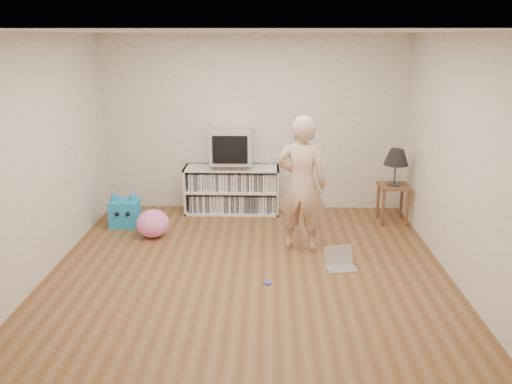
{
  "coord_description": "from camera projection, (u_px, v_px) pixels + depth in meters",
  "views": [
    {
      "loc": [
        0.22,
        -5.12,
        2.56
      ],
      "look_at": [
        0.08,
        0.4,
        0.83
      ],
      "focal_mm": 35.0,
      "sensor_mm": 36.0,
      "label": 1
    }
  ],
  "objects": [
    {
      "name": "side_table",
      "position": [
        393.0,
        194.0,
        7.05
      ],
      "size": [
        0.42,
        0.42,
        0.55
      ],
      "color": "brown",
      "rests_on": "ground"
    },
    {
      "name": "walls",
      "position": [
        248.0,
        161.0,
        5.26
      ],
      "size": [
        4.52,
        4.52,
        2.6
      ],
      "color": "beige",
      "rests_on": "ground"
    },
    {
      "name": "person",
      "position": [
        302.0,
        184.0,
        6.03
      ],
      "size": [
        0.69,
        0.53,
        1.68
      ],
      "primitive_type": "imported",
      "rotation": [
        0.0,
        0.0,
        2.92
      ],
      "color": "beige",
      "rests_on": "ground"
    },
    {
      "name": "laptop",
      "position": [
        340.0,
        262.0,
        5.76
      ],
      "size": [
        0.38,
        0.33,
        0.23
      ],
      "rotation": [
        0.0,
        0.0,
        0.19
      ],
      "color": "silver",
      "rests_on": "ground"
    },
    {
      "name": "dvd_deck",
      "position": [
        232.0,
        165.0,
        7.37
      ],
      "size": [
        0.45,
        0.35,
        0.07
      ],
      "primitive_type": "cube",
      "color": "gray",
      "rests_on": "media_unit"
    },
    {
      "name": "plush_blue",
      "position": [
        125.0,
        212.0,
        6.97
      ],
      "size": [
        0.41,
        0.36,
        0.46
      ],
      "rotation": [
        0.0,
        0.0,
        0.06
      ],
      "color": "#1A95D5",
      "rests_on": "ground"
    },
    {
      "name": "media_unit",
      "position": [
        232.0,
        189.0,
        7.5
      ],
      "size": [
        1.4,
        0.45,
        0.7
      ],
      "color": "white",
      "rests_on": "ground"
    },
    {
      "name": "crt_tv",
      "position": [
        231.0,
        146.0,
        7.28
      ],
      "size": [
        0.6,
        0.53,
        0.5
      ],
      "color": "#AEAEB4",
      "rests_on": "dvd_deck"
    },
    {
      "name": "table_lamp",
      "position": [
        396.0,
        158.0,
        6.9
      ],
      "size": [
        0.34,
        0.34,
        0.52
      ],
      "color": "#333333",
      "rests_on": "side_table"
    },
    {
      "name": "ceiling",
      "position": [
        247.0,
        31.0,
        4.87
      ],
      "size": [
        4.5,
        4.5,
        0.01
      ],
      "primitive_type": "cube",
      "color": "white",
      "rests_on": "walls"
    },
    {
      "name": "ground",
      "position": [
        248.0,
        272.0,
        5.65
      ],
      "size": [
        4.5,
        4.5,
        0.0
      ],
      "primitive_type": "plane",
      "color": "brown",
      "rests_on": "ground"
    },
    {
      "name": "plush_pink",
      "position": [
        153.0,
        223.0,
        6.6
      ],
      "size": [
        0.44,
        0.44,
        0.37
      ],
      "primitive_type": "ellipsoid",
      "rotation": [
        0.0,
        0.0,
        -0.01
      ],
      "color": "#F47BCA",
      "rests_on": "ground"
    },
    {
      "name": "playing_cards",
      "position": [
        267.0,
        283.0,
        5.39
      ],
      "size": [
        0.09,
        0.11,
        0.02
      ],
      "primitive_type": "cube",
      "rotation": [
        0.0,
        0.0,
        0.4
      ],
      "color": "#4252B0",
      "rests_on": "ground"
    }
  ]
}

